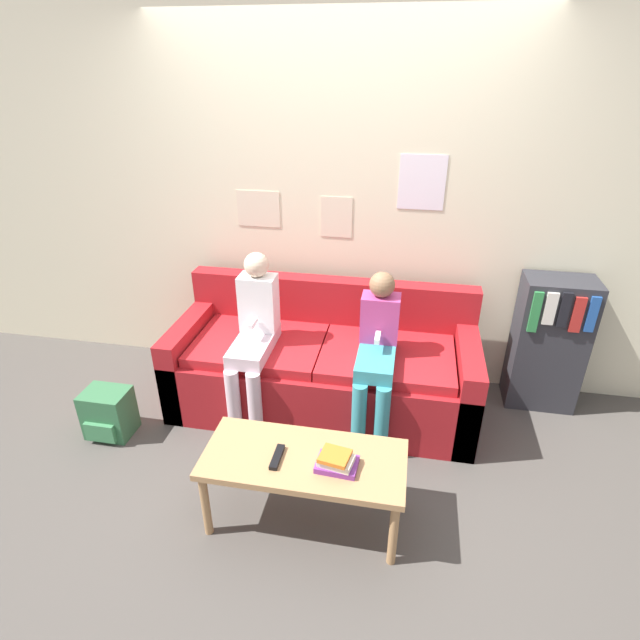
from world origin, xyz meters
name	(u,v)px	position (x,y,z in m)	size (l,w,h in m)	color
ground_plane	(308,452)	(0.00, 0.00, 0.00)	(10.00, 10.00, 0.00)	#4C4742
wall_back	(337,207)	(0.00, 1.04, 1.30)	(8.00, 0.06, 2.60)	beige
couch	(324,368)	(0.00, 0.53, 0.30)	(2.05, 0.83, 0.84)	maroon
coffee_table	(304,464)	(0.09, -0.50, 0.38)	(1.03, 0.46, 0.43)	#AD7F51
person_left	(254,333)	(-0.42, 0.33, 0.64)	(0.24, 0.57, 1.14)	silver
person_right	(377,350)	(0.37, 0.32, 0.60)	(0.24, 0.57, 1.07)	teal
tv_remote	(277,457)	(-0.04, -0.54, 0.44)	(0.04, 0.17, 0.02)	black
book_stack	(336,461)	(0.26, -0.54, 0.47)	(0.21, 0.17, 0.09)	#7A3389
bookshelf	(548,343)	(1.51, 0.84, 0.48)	(0.46, 0.31, 0.95)	#2D2D33
backpack	(109,413)	(-1.32, -0.06, 0.16)	(0.29, 0.25, 0.32)	#336B42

